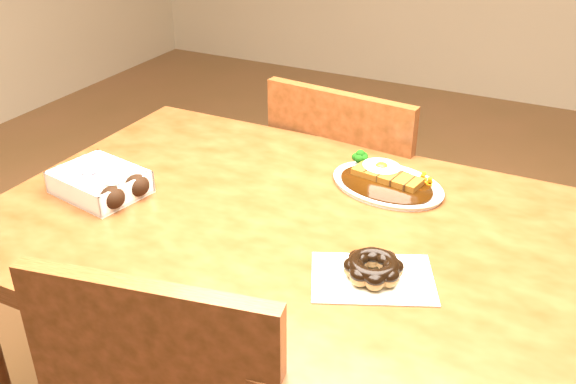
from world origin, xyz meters
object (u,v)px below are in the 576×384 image
at_px(katsu_curry_plate, 386,181).
at_px(donut_box, 100,181).
at_px(chair_far, 355,211).
at_px(pon_de_ring, 373,269).
at_px(table, 294,265).

xyz_separation_m(katsu_curry_plate, donut_box, (-0.53, -0.30, 0.01)).
bearing_deg(donut_box, chair_far, 60.17).
distance_m(katsu_curry_plate, pon_de_ring, 0.34).
distance_m(table, katsu_curry_plate, 0.27).
relative_size(katsu_curry_plate, pon_de_ring, 1.14).
distance_m(donut_box, pon_de_ring, 0.62).
relative_size(chair_far, katsu_curry_plate, 3.11).
bearing_deg(katsu_curry_plate, pon_de_ring, -74.73).
bearing_deg(pon_de_ring, table, 152.40).
bearing_deg(chair_far, pon_de_ring, 118.48).
xyz_separation_m(chair_far, katsu_curry_plate, (0.18, -0.31, 0.28)).
height_order(chair_far, katsu_curry_plate, chair_far).
relative_size(chair_far, donut_box, 3.98).
relative_size(table, pon_de_ring, 4.88).
xyz_separation_m(table, katsu_curry_plate, (0.11, 0.22, 0.11)).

